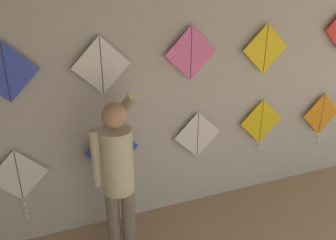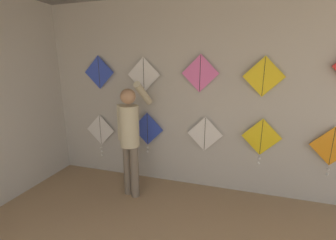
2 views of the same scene
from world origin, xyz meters
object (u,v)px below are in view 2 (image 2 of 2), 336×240
at_px(shopkeeper, 130,134).
at_px(kite_0, 101,132).
at_px(kite_3, 261,139).
at_px(kite_7, 200,73).
at_px(kite_1, 147,131).
at_px(kite_6, 144,75).
at_px(kite_8, 264,77).
at_px(kite_4, 332,148).
at_px(kite_2, 205,134).
at_px(kite_5, 99,72).

height_order(shopkeeper, kite_0, shopkeeper).
height_order(kite_3, kite_7, kite_7).
xyz_separation_m(kite_1, kite_6, (-0.04, 0.00, 0.87)).
distance_m(kite_7, kite_8, 0.83).
xyz_separation_m(shopkeeper, kite_4, (2.59, 0.49, -0.11)).
relative_size(kite_1, kite_2, 1.26).
height_order(kite_2, kite_5, kite_5).
relative_size(shopkeeper, kite_6, 3.17).
xyz_separation_m(kite_5, kite_6, (0.77, 0.00, -0.03)).
xyz_separation_m(kite_0, kite_6, (0.82, 0.00, 0.98)).
bearing_deg(kite_7, kite_0, -179.96).
height_order(kite_3, kite_6, kite_6).
bearing_deg(kite_6, kite_2, 0.00).
relative_size(kite_3, kite_5, 1.26).
height_order(kite_5, kite_6, kite_5).
distance_m(kite_5, kite_7, 1.62).
distance_m(kite_0, kite_6, 1.28).
bearing_deg(shopkeeper, kite_5, 164.90).
distance_m(kite_1, kite_5, 1.21).
height_order(kite_3, kite_8, kite_8).
bearing_deg(kite_3, kite_7, 179.95).
xyz_separation_m(kite_6, kite_7, (0.85, 0.00, 0.03)).
bearing_deg(shopkeeper, kite_1, 100.82).
distance_m(kite_1, kite_4, 2.53).
distance_m(kite_3, kite_4, 0.85).
xyz_separation_m(shopkeeper, kite_1, (0.06, 0.49, -0.09)).
xyz_separation_m(kite_4, kite_5, (-3.34, 0.00, 0.92)).
bearing_deg(kite_8, kite_0, -179.98).
bearing_deg(kite_5, kite_0, -178.86).
bearing_deg(kite_0, kite_6, 0.08).
relative_size(kite_2, kite_4, 0.79).
bearing_deg(kite_2, kite_1, -179.95).
xyz_separation_m(kite_0, kite_5, (0.05, 0.00, 1.00)).
distance_m(kite_6, kite_8, 1.68).
xyz_separation_m(kite_2, kite_7, (-0.10, 0.00, 0.88)).
bearing_deg(kite_6, kite_8, 0.00).
distance_m(shopkeeper, kite_0, 0.96).
relative_size(kite_0, kite_8, 1.40).
relative_size(kite_6, kite_8, 1.00).
bearing_deg(kite_4, kite_8, 179.95).
bearing_deg(kite_5, kite_3, -0.02).
height_order(kite_0, kite_2, kite_2).
bearing_deg(kite_4, kite_0, -179.99).
relative_size(kite_4, kite_7, 1.26).
bearing_deg(kite_7, kite_6, 180.00).
height_order(kite_5, kite_7, kite_7).
distance_m(kite_4, kite_8, 1.26).
bearing_deg(kite_2, kite_5, 180.00).
bearing_deg(kite_1, kite_3, 0.00).
height_order(kite_0, kite_6, kite_6).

